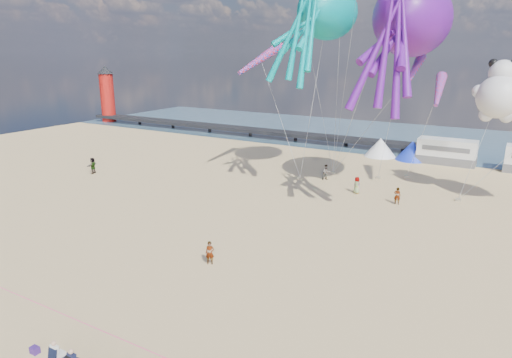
% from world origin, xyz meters
% --- Properties ---
extents(ground, '(120.00, 120.00, 0.00)m').
position_xyz_m(ground, '(0.00, 0.00, 0.00)').
color(ground, '#D9B87D').
rests_on(ground, ground).
extents(water, '(120.00, 120.00, 0.00)m').
position_xyz_m(water, '(0.00, 55.00, 0.02)').
color(water, '#37566A').
rests_on(water, ground).
extents(pier, '(60.00, 3.00, 0.50)m').
position_xyz_m(pier, '(-28.00, 44.00, 1.00)').
color(pier, black).
rests_on(pier, ground).
extents(lighthouse, '(2.60, 2.60, 9.00)m').
position_xyz_m(lighthouse, '(-56.00, 44.00, 4.50)').
color(lighthouse, '#A5140F').
rests_on(lighthouse, ground).
extents(motorhome_0, '(6.60, 2.50, 3.00)m').
position_xyz_m(motorhome_0, '(6.00, 40.00, 1.50)').
color(motorhome_0, silver).
rests_on(motorhome_0, ground).
extents(tent_white, '(4.00, 4.00, 2.40)m').
position_xyz_m(tent_white, '(-2.00, 40.00, 1.20)').
color(tent_white, white).
rests_on(tent_white, ground).
extents(tent_blue, '(4.00, 4.00, 2.40)m').
position_xyz_m(tent_blue, '(2.00, 40.00, 1.20)').
color(tent_blue, '#1933CC').
rests_on(tent_blue, ground).
extents(cooler_purple, '(0.40, 0.30, 0.32)m').
position_xyz_m(cooler_purple, '(-4.27, -7.70, 0.16)').
color(cooler_purple, '#381C69').
rests_on(cooler_purple, ground).
extents(rope_line, '(34.00, 0.03, 0.03)m').
position_xyz_m(rope_line, '(0.00, -5.00, 0.02)').
color(rope_line, '#F2338C').
rests_on(rope_line, ground).
extents(standing_person, '(0.66, 0.57, 1.52)m').
position_xyz_m(standing_person, '(-2.73, 3.61, 0.76)').
color(standing_person, tan).
rests_on(standing_person, ground).
extents(beachgoer_0, '(0.70, 0.61, 1.61)m').
position_xyz_m(beachgoer_0, '(0.52, 22.96, 0.81)').
color(beachgoer_0, '#7F6659').
rests_on(beachgoer_0, ground).
extents(beachgoer_1, '(0.95, 0.94, 1.66)m').
position_xyz_m(beachgoer_1, '(-3.78, 25.92, 0.83)').
color(beachgoer_1, '#7F6659').
rests_on(beachgoer_1, ground).
extents(beachgoer_4, '(0.70, 1.13, 1.79)m').
position_xyz_m(beachgoer_4, '(-27.19, 15.31, 0.89)').
color(beachgoer_4, '#7F6659').
rests_on(beachgoer_4, ground).
extents(beachgoer_5, '(1.49, 0.59, 1.57)m').
position_xyz_m(beachgoer_5, '(4.67, 21.62, 0.78)').
color(beachgoer_5, '#7F6659').
rests_on(beachgoer_5, ground).
extents(sandbag_a, '(0.50, 0.35, 0.22)m').
position_xyz_m(sandbag_a, '(-6.28, 24.86, 0.11)').
color(sandbag_a, gray).
rests_on(sandbag_a, ground).
extents(sandbag_b, '(0.50, 0.35, 0.22)m').
position_xyz_m(sandbag_b, '(0.85, 29.16, 0.11)').
color(sandbag_b, gray).
rests_on(sandbag_b, ground).
extents(sandbag_c, '(0.50, 0.35, 0.22)m').
position_xyz_m(sandbag_c, '(9.30, 25.28, 0.11)').
color(sandbag_c, gray).
rests_on(sandbag_c, ground).
extents(sandbag_d, '(0.50, 0.35, 0.22)m').
position_xyz_m(sandbag_d, '(3.38, 31.21, 0.11)').
color(sandbag_d, gray).
rests_on(sandbag_d, ground).
extents(sandbag_e, '(0.50, 0.35, 0.22)m').
position_xyz_m(sandbag_e, '(-4.08, 28.77, 0.11)').
color(sandbag_e, gray).
rests_on(sandbag_e, ground).
extents(kite_octopus_teal, '(8.41, 11.37, 11.95)m').
position_xyz_m(kite_octopus_teal, '(-4.21, 25.59, 16.82)').
color(kite_octopus_teal, '#008D8E').
extents(kite_octopus_purple, '(5.26, 11.42, 12.84)m').
position_xyz_m(kite_octopus_purple, '(4.38, 22.80, 15.73)').
color(kite_octopus_purple, '#561081').
extents(kite_panda, '(4.59, 4.33, 6.33)m').
position_xyz_m(kite_panda, '(11.31, 26.81, 9.35)').
color(kite_panda, silver).
extents(windsock_left, '(1.88, 7.72, 7.65)m').
position_xyz_m(windsock_left, '(-10.97, 24.46, 12.35)').
color(windsock_left, red).
extents(windsock_mid, '(1.55, 5.36, 5.28)m').
position_xyz_m(windsock_mid, '(6.43, 26.65, 9.73)').
color(windsock_mid, red).
extents(windsock_right, '(1.05, 4.44, 4.41)m').
position_xyz_m(windsock_right, '(4.50, 25.00, 11.65)').
color(windsock_right, red).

